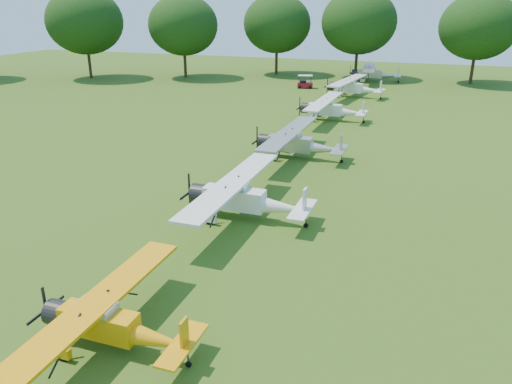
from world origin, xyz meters
TOP-DOWN VIEW (x-y plane):
  - ground at (0.00, 0.00)m, footprint 160.00×160.00m
  - tree_belt at (3.57, 0.16)m, footprint 137.36×130.27m
  - aircraft_2 at (0.26, -10.11)m, footprint 5.81×9.22m
  - aircraft_3 at (0.61, 1.48)m, footprint 7.04×11.17m
  - aircraft_4 at (0.39, 13.21)m, footprint 6.90×10.96m
  - aircraft_5 at (0.13, 26.55)m, footprint 6.77×10.76m
  - aircraft_6 at (0.14, 40.15)m, footprint 7.20×11.42m
  - aircraft_7 at (0.97, 53.47)m, footprint 7.32×11.64m
  - golf_cart at (-7.04, 44.72)m, footprint 2.24×1.68m

SIDE VIEW (x-z plane):
  - ground at x=0.00m, z-range 0.00..0.00m
  - golf_cart at x=-7.04m, z-range -0.28..1.43m
  - aircraft_2 at x=0.26m, z-range 0.15..1.98m
  - aircraft_5 at x=0.13m, z-range 0.18..2.30m
  - aircraft_4 at x=0.39m, z-range 0.18..2.35m
  - aircraft_3 at x=0.61m, z-range 0.19..2.40m
  - aircraft_6 at x=0.14m, z-range 0.19..2.43m
  - aircraft_7 at x=0.97m, z-range 0.19..2.48m
  - tree_belt at x=3.57m, z-range 0.77..15.29m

